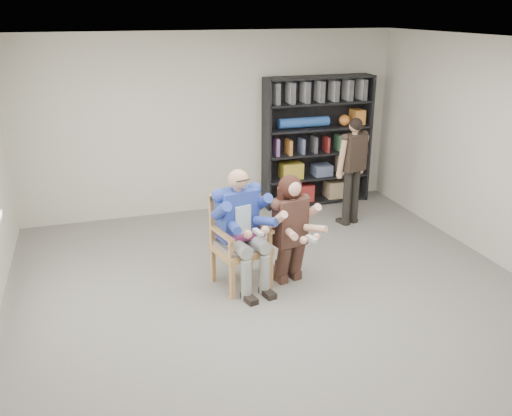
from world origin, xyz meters
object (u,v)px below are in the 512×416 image
object	(u,v)px
armchair	(241,242)
bookshelf	(317,141)
standing_man	(352,172)
seated_man	(241,229)
kneeling_woman	(292,232)

from	to	relation	value
armchair	bookshelf	distance (m)	3.19
bookshelf	standing_man	bearing A→B (deg)	-83.86
seated_man	bookshelf	distance (m)	3.17
seated_man	standing_man	world-z (taller)	standing_man
kneeling_woman	bookshelf	xyz separation A→B (m)	(1.42, 2.55, 0.39)
kneeling_woman	bookshelf	size ratio (longest dim) A/B	0.62
seated_man	standing_man	xyz separation A→B (m)	(2.12, 1.37, 0.10)
armchair	seated_man	size ratio (longest dim) A/B	0.77
armchair	kneeling_woman	xyz separation A→B (m)	(0.58, -0.12, 0.10)
seated_man	bookshelf	size ratio (longest dim) A/B	0.68
standing_man	bookshelf	bearing A→B (deg)	77.21
armchair	standing_man	xyz separation A→B (m)	(2.12, 1.37, 0.27)
armchair	standing_man	distance (m)	2.54
seated_man	kneeling_woman	distance (m)	0.60
armchair	bookshelf	world-z (taller)	bookshelf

